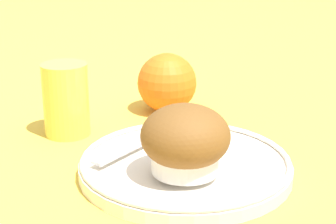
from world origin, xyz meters
TOP-DOWN VIEW (x-y plane):
  - ground_plane at (0.00, 0.00)m, footprint 3.00×3.00m
  - plate at (0.00, -0.02)m, footprint 0.24×0.24m
  - muffin at (-0.02, -0.05)m, footprint 0.09×0.09m
  - cream_ramekin at (0.05, 0.01)m, footprint 0.05×0.05m
  - berry_pair at (0.02, 0.03)m, footprint 0.03×0.02m
  - butter_knife at (-0.01, 0.04)m, footprint 0.17×0.07m
  - orange_fruit at (0.11, 0.16)m, footprint 0.09×0.09m
  - juice_glass at (-0.05, 0.16)m, footprint 0.06×0.06m

SIDE VIEW (x-z plane):
  - ground_plane at x=0.00m, z-range 0.00..0.00m
  - plate at x=0.00m, z-range 0.00..0.02m
  - butter_knife at x=-0.01m, z-range 0.02..0.02m
  - berry_pair at x=0.02m, z-range 0.02..0.04m
  - cream_ramekin at x=0.05m, z-range 0.02..0.04m
  - orange_fruit at x=0.11m, z-range 0.00..0.09m
  - juice_glass at x=-0.05m, z-range 0.00..0.10m
  - muffin at x=-0.02m, z-range 0.02..0.09m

